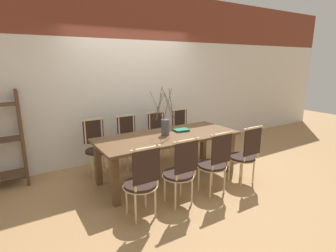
{
  "coord_description": "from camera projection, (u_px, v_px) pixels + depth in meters",
  "views": [
    {
      "loc": [
        -2.14,
        -3.43,
        1.89
      ],
      "look_at": [
        0.0,
        0.0,
        0.89
      ],
      "focal_mm": 28.0,
      "sensor_mm": 36.0,
      "label": 1
    }
  ],
  "objects": [
    {
      "name": "book_stack",
      "position": [
        181.0,
        130.0,
        4.45
      ],
      "size": [
        0.27,
        0.23,
        0.03
      ],
      "color": "#234C8C",
      "rests_on": "dining_table"
    },
    {
      "name": "chair_near_right",
      "position": [
        245.0,
        154.0,
        4.07
      ],
      "size": [
        0.43,
        0.43,
        0.95
      ],
      "color": "black",
      "rests_on": "ground_plane"
    },
    {
      "name": "dining_table",
      "position": [
        168.0,
        141.0,
        4.23
      ],
      "size": [
        2.31,
        0.95,
        0.74
      ],
      "color": "brown",
      "rests_on": "ground_plane"
    },
    {
      "name": "shelving_rack",
      "position": [
        1.0,
        141.0,
        3.92
      ],
      "size": [
        0.59,
        0.37,
        1.48
      ],
      "color": "#513823",
      "rests_on": "ground_plane"
    },
    {
      "name": "chair_near_left",
      "position": [
        181.0,
        171.0,
        3.44
      ],
      "size": [
        0.43,
        0.43,
        0.95
      ],
      "color": "black",
      "rests_on": "ground_plane"
    },
    {
      "name": "chair_near_leftend",
      "position": [
        142.0,
        181.0,
        3.15
      ],
      "size": [
        0.43,
        0.43,
        0.95
      ],
      "color": "black",
      "rests_on": "ground_plane"
    },
    {
      "name": "wall_rear",
      "position": [
        132.0,
        77.0,
        5.1
      ],
      "size": [
        12.0,
        0.06,
        3.2
      ],
      "color": "silver",
      "rests_on": "ground_plane"
    },
    {
      "name": "vase_centerpiece",
      "position": [
        165.0,
        126.0,
        4.17
      ],
      "size": [
        0.35,
        0.39,
        0.79
      ],
      "color": "#4C5156",
      "rests_on": "dining_table"
    },
    {
      "name": "chair_far_leftend",
      "position": [
        97.0,
        146.0,
        4.45
      ],
      "size": [
        0.43,
        0.43,
        0.95
      ],
      "rotation": [
        0.0,
        0.0,
        3.14
      ],
      "color": "black",
      "rests_on": "ground_plane"
    },
    {
      "name": "chair_far_right",
      "position": [
        183.0,
        131.0,
        5.37
      ],
      "size": [
        0.43,
        0.43,
        0.95
      ],
      "rotation": [
        0.0,
        0.0,
        3.14
      ],
      "color": "black",
      "rests_on": "ground_plane"
    },
    {
      "name": "ground_plane",
      "position": [
        168.0,
        178.0,
        4.38
      ],
      "size": [
        16.0,
        16.0,
        0.0
      ],
      "primitive_type": "plane",
      "color": "#A87F51"
    },
    {
      "name": "chair_far_left",
      "position": [
        130.0,
        140.0,
        4.76
      ],
      "size": [
        0.43,
        0.43,
        0.95
      ],
      "rotation": [
        0.0,
        0.0,
        3.14
      ],
      "color": "black",
      "rests_on": "ground_plane"
    },
    {
      "name": "chair_far_center",
      "position": [
        159.0,
        135.0,
        5.08
      ],
      "size": [
        0.43,
        0.43,
        0.95
      ],
      "rotation": [
        0.0,
        0.0,
        3.14
      ],
      "color": "black",
      "rests_on": "ground_plane"
    },
    {
      "name": "chair_near_center",
      "position": [
        215.0,
        162.0,
        3.75
      ],
      "size": [
        0.43,
        0.43,
        0.95
      ],
      "color": "black",
      "rests_on": "ground_plane"
    }
  ]
}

